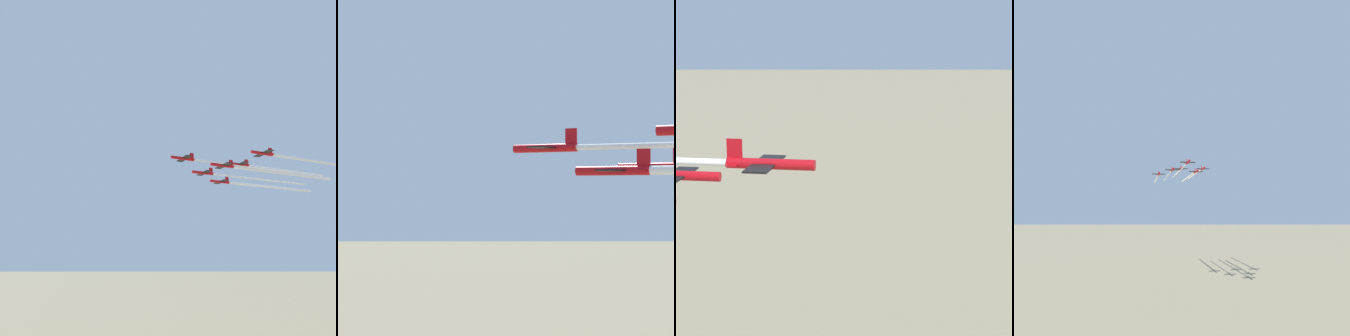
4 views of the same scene
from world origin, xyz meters
TOP-DOWN VIEW (x-y plane):
  - jet_0 at (47.23, -42.07)m, footprint 9.32×9.54m
  - jet_1 at (45.98, -57.14)m, footprint 9.32×9.54m
  - jet_2 at (59.79, -50.48)m, footprint 9.32×9.54m

SIDE VIEW (x-z plane):
  - jet_1 at x=45.98m, z-range 69.10..72.37m
  - jet_2 at x=59.79m, z-range 69.91..73.18m
  - jet_0 at x=47.23m, z-range 72.55..75.82m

